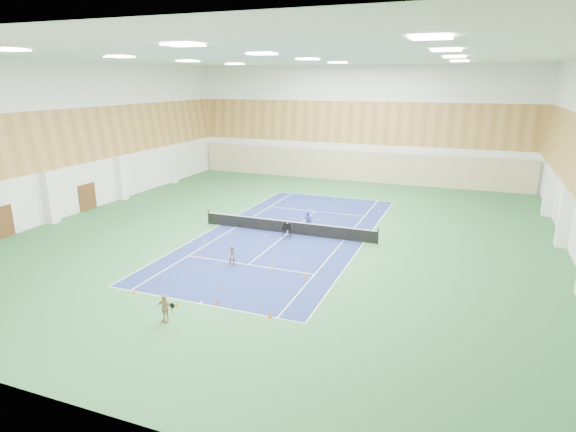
{
  "coord_description": "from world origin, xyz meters",
  "views": [
    {
      "loc": [
        11.79,
        -30.24,
        10.54
      ],
      "look_at": [
        0.92,
        -2.28,
        2.0
      ],
      "focal_mm": 30.0,
      "sensor_mm": 36.0,
      "label": 1
    }
  ],
  "objects_px": {
    "coach": "(308,222)",
    "ball_cart": "(287,232)",
    "tennis_net": "(288,226)",
    "child_apron": "(164,308)",
    "child_court": "(233,256)"
  },
  "relations": [
    {
      "from": "coach",
      "to": "ball_cart",
      "type": "bearing_deg",
      "value": 66.5
    },
    {
      "from": "coach",
      "to": "tennis_net",
      "type": "bearing_deg",
      "value": 32.5
    },
    {
      "from": "tennis_net",
      "to": "ball_cart",
      "type": "xyz_separation_m",
      "value": [
        0.33,
        -1.02,
        -0.06
      ]
    },
    {
      "from": "tennis_net",
      "to": "child_apron",
      "type": "distance_m",
      "value": 14.0
    },
    {
      "from": "coach",
      "to": "child_apron",
      "type": "bearing_deg",
      "value": 90.94
    },
    {
      "from": "child_court",
      "to": "ball_cart",
      "type": "xyz_separation_m",
      "value": [
        1.13,
        5.75,
        -0.1
      ]
    },
    {
      "from": "coach",
      "to": "child_apron",
      "type": "xyz_separation_m",
      "value": [
        -1.8,
        -14.59,
        -0.14
      ]
    },
    {
      "from": "tennis_net",
      "to": "child_apron",
      "type": "relative_size",
      "value": 9.76
    },
    {
      "from": "child_apron",
      "to": "ball_cart",
      "type": "bearing_deg",
      "value": 86.26
    },
    {
      "from": "coach",
      "to": "child_court",
      "type": "distance_m",
      "value": 7.67
    },
    {
      "from": "child_apron",
      "to": "ball_cart",
      "type": "distance_m",
      "value": 13.0
    },
    {
      "from": "coach",
      "to": "child_court",
      "type": "bearing_deg",
      "value": 81.88
    },
    {
      "from": "coach",
      "to": "ball_cart",
      "type": "relative_size",
      "value": 1.61
    },
    {
      "from": "coach",
      "to": "ball_cart",
      "type": "distance_m",
      "value": 1.92
    },
    {
      "from": "coach",
      "to": "child_apron",
      "type": "distance_m",
      "value": 14.7
    }
  ]
}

